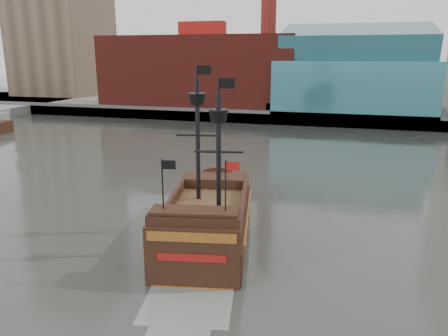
% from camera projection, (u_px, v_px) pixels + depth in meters
% --- Properties ---
extents(ground, '(400.00, 400.00, 0.00)m').
position_uv_depth(ground, '(162.00, 287.00, 25.49)').
color(ground, '#2B2E29').
rests_on(ground, ground).
extents(promenade_far, '(220.00, 60.00, 2.00)m').
position_uv_depth(promenade_far, '(311.00, 104.00, 110.73)').
color(promenade_far, slate).
rests_on(promenade_far, ground).
extents(seawall, '(220.00, 1.00, 2.60)m').
position_uv_depth(seawall, '(296.00, 119.00, 83.24)').
color(seawall, '#4C4C49').
rests_on(seawall, ground).
extents(skyline, '(149.00, 45.00, 62.00)m').
position_uv_depth(skyline, '(337.00, 1.00, 96.47)').
color(skyline, brown).
rests_on(skyline, promenade_far).
extents(pirate_ship, '(8.56, 18.49, 13.33)m').
position_uv_depth(pirate_ship, '(207.00, 225.00, 31.60)').
color(pirate_ship, black).
rests_on(pirate_ship, ground).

